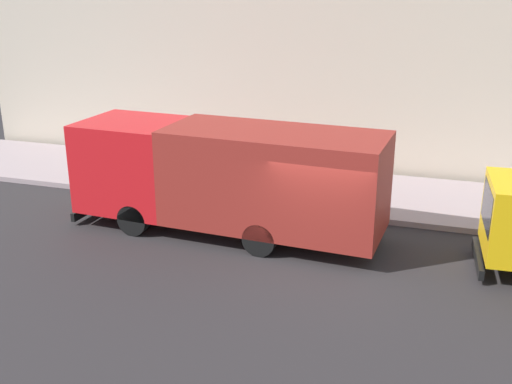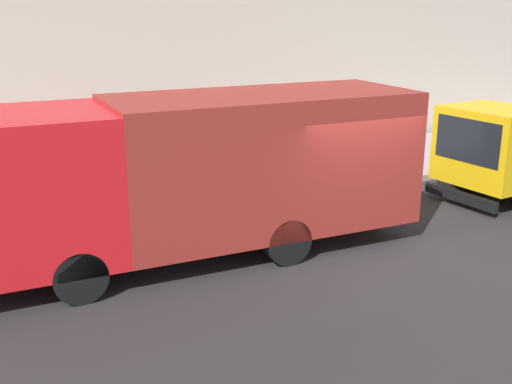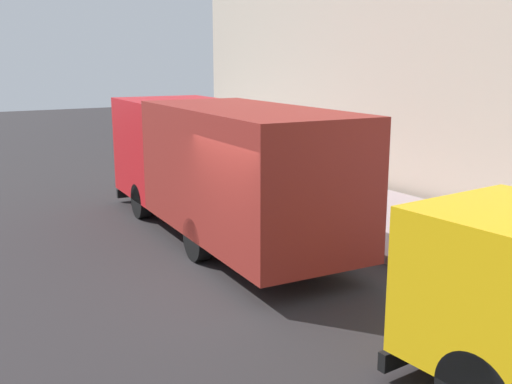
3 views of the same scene
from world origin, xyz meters
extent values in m
plane|color=#2A2628|center=(0.00, 0.00, 0.00)|extent=(80.00, 80.00, 0.00)
cube|color=#A49294|center=(5.11, 0.00, 0.08)|extent=(4.22, 30.00, 0.17)
cube|color=beige|center=(7.72, 0.00, 5.20)|extent=(0.50, 30.00, 10.41)
cube|color=red|center=(1.36, 5.57, 1.64)|extent=(2.55, 2.79, 2.42)
cube|color=black|center=(1.44, 6.87, 1.93)|extent=(2.01, 0.18, 1.36)
cube|color=maroon|center=(1.10, 1.44, 1.67)|extent=(2.73, 5.76, 2.49)
cube|color=black|center=(1.44, 6.95, 0.23)|extent=(2.30, 0.26, 0.24)
cylinder|color=black|center=(0.28, 5.11, 0.43)|extent=(0.35, 0.87, 0.85)
cylinder|color=black|center=(2.37, 4.98, 0.43)|extent=(0.35, 0.87, 0.85)
cylinder|color=black|center=(0.06, 1.51, 0.43)|extent=(0.35, 0.87, 0.85)
cylinder|color=black|center=(2.15, 1.38, 0.43)|extent=(0.35, 0.87, 0.85)
cube|color=black|center=(0.95, -3.72, 1.55)|extent=(1.75, 0.16, 0.98)
cube|color=black|center=(0.95, -3.64, 0.26)|extent=(2.01, 0.23, 0.24)
cylinder|color=black|center=(3.60, 4.33, 0.61)|extent=(0.33, 0.33, 0.88)
cylinder|color=maroon|center=(3.60, 4.33, 1.34)|extent=(0.45, 0.45, 0.59)
sphere|color=brown|center=(3.60, 4.33, 1.74)|extent=(0.20, 0.20, 0.20)
cone|color=orange|center=(3.71, 7.01, 0.49)|extent=(0.46, 0.46, 0.66)
cylinder|color=#4C5156|center=(3.46, 0.92, 1.39)|extent=(0.08, 0.08, 2.45)
cube|color=blue|center=(3.46, 0.94, 2.36)|extent=(0.44, 0.03, 0.36)
camera|label=1|loc=(-13.30, -2.61, 6.55)|focal=43.23mm
camera|label=2|loc=(-8.80, 6.92, 4.44)|focal=43.83mm
camera|label=3|loc=(-4.72, -8.44, 3.80)|focal=41.58mm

